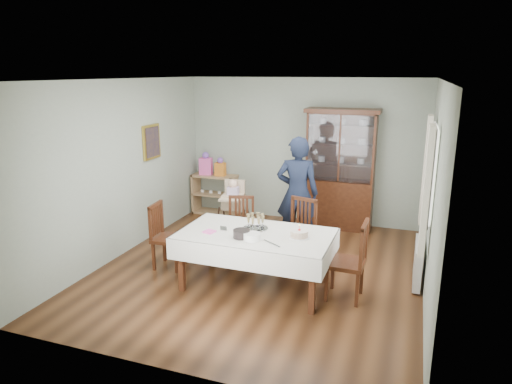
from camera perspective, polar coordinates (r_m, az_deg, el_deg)
The scene contains 25 objects.
floor at distance 6.77m, azimuth 0.52°, elevation -9.62°, with size 5.00×5.00×0.00m, color #593319.
room_shell at distance 6.76m, azimuth 2.02°, elevation 5.48°, with size 5.00×5.00×5.00m.
dining_table at distance 6.12m, azimuth -0.02°, elevation -8.45°, with size 2.01×1.17×0.76m.
china_cabinet at distance 8.36m, azimuth 10.49°, elevation 3.00°, with size 1.30×0.48×2.18m.
sideboard at distance 9.25m, azimuth -5.16°, elevation -0.27°, with size 0.90×0.38×0.80m.
picture_frame at distance 7.94m, azimuth -12.94°, elevation 6.12°, with size 0.04×0.48×0.58m, color gold.
window at distance 6.26m, azimuth 21.12°, elevation 2.29°, with size 0.04×1.02×1.22m, color white.
curtain_left at distance 5.68m, azimuth 20.54°, elevation 0.09°, with size 0.07×0.30×1.55m, color silver.
curtain_right at distance 6.89m, azimuth 20.45°, elevation 2.57°, with size 0.07×0.30×1.55m, color silver.
radiator at distance 6.63m, azimuth 19.59°, elevation -8.27°, with size 0.10×0.80×0.55m, color white.
chair_far_left at distance 7.14m, azimuth -1.95°, elevation -5.90°, with size 0.51×0.51×0.93m.
chair_far_right at distance 6.84m, azimuth 5.17°, elevation -6.74°, with size 0.55×0.55×0.99m.
chair_end_left at distance 6.87m, azimuth -10.86°, elevation -6.93°, with size 0.47×0.47×0.96m.
chair_end_right at distance 5.97m, azimuth 11.24°, elevation -10.20°, with size 0.47×0.47×1.03m.
woman at distance 7.29m, azimuth 5.19°, elevation -0.19°, with size 0.67×0.44×1.84m, color black.
high_chair at distance 7.79m, azimuth -2.84°, elevation -3.03°, with size 0.53×0.53×1.06m.
champagne_tray at distance 6.10m, azimuth -0.07°, elevation -4.10°, with size 0.34×0.34×0.20m.
birthday_cake at distance 5.83m, azimuth 5.43°, elevation -5.26°, with size 0.26×0.26×0.18m.
plate_stack_dark at distance 5.81m, azimuth -1.82°, elevation -5.23°, with size 0.22×0.22×0.10m, color black.
plate_stack_white at distance 5.72m, azimuth -0.51°, elevation -5.61°, with size 0.21×0.21×0.09m, color white.
napkin_stack at distance 6.03m, azimuth -5.86°, elevation -4.95°, with size 0.14×0.14×0.02m, color #FF5DBA.
cutlery at distance 6.16m, azimuth -4.41°, elevation -4.52°, with size 0.12×0.17×0.01m, color silver, non-canonical shape.
cake_knife at distance 5.62m, azimuth 1.98°, elevation -6.44°, with size 0.31×0.03×0.01m, color silver.
gift_bag_pink at distance 9.17m, azimuth -6.29°, elevation 3.43°, with size 0.27×0.19×0.46m.
gift_bag_orange at distance 9.04m, azimuth -4.48°, elevation 3.07°, with size 0.20×0.14×0.37m.
Camera 1 is at (1.99, -5.83, 2.81)m, focal length 32.00 mm.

